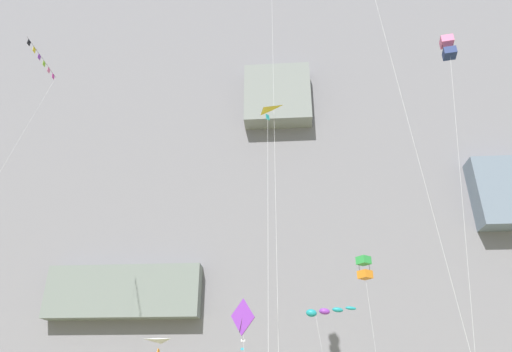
# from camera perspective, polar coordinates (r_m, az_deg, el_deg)

# --- Properties ---
(cliff_face) EXTENTS (180.00, 34.71, 64.87)m
(cliff_face) POSITION_cam_1_polar(r_m,az_deg,el_deg) (73.37, 3.29, -2.43)
(cliff_face) COLOR gray
(cliff_face) RESTS_ON ground
(kite_box_high_right) EXTENTS (1.23, 3.73, 12.89)m
(kite_box_high_right) POSITION_cam_1_polar(r_m,az_deg,el_deg) (36.44, 13.74, -11.38)
(kite_box_high_right) COLOR green
(kite_box_high_right) RESTS_ON ground
(kite_diamond_upper_left) EXTENTS (1.66, 3.83, 8.58)m
(kite_diamond_upper_left) POSITION_cam_1_polar(r_m,az_deg,el_deg) (28.37, -1.73, -17.83)
(kite_diamond_upper_left) COLOR purple
(kite_diamond_upper_left) RESTS_ON ground
(kite_box_high_center) EXTENTS (3.38, 1.66, 22.03)m
(kite_box_high_center) POSITION_cam_1_polar(r_m,az_deg,el_deg) (29.01, 23.45, 14.76)
(kite_box_high_center) COLOR pink
(kite_box_high_center) RESTS_ON ground
(kite_delta_high_left) EXTENTS (1.37, 6.06, 16.98)m
(kite_delta_high_left) POSITION_cam_1_polar(r_m,az_deg,el_deg) (23.51, 1.04, 6.67)
(kite_delta_high_left) COLOR yellow
(kite_delta_high_left) RESTS_ON ground
(kite_banner_mid_center) EXTENTS (1.81, 7.88, 29.32)m
(kite_banner_mid_center) POSITION_cam_1_polar(r_m,az_deg,el_deg) (42.19, -26.85, 10.71)
(kite_banner_mid_center) COLOR black
(kite_banner_mid_center) RESTS_ON ground
(kite_windsock_low_center) EXTENTS (4.32, 6.31, 9.84)m
(kite_windsock_low_center) POSITION_cam_1_polar(r_m,az_deg,el_deg) (39.86, 8.65, -16.85)
(kite_windsock_low_center) COLOR teal
(kite_windsock_low_center) RESTS_ON ground
(kite_delta_low_left) EXTENTS (1.77, 3.64, 6.47)m
(kite_delta_low_left) POSITION_cam_1_polar(r_m,az_deg,el_deg) (40.28, -12.19, -21.23)
(kite_delta_low_left) COLOR white
(kite_delta_low_left) RESTS_ON ground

